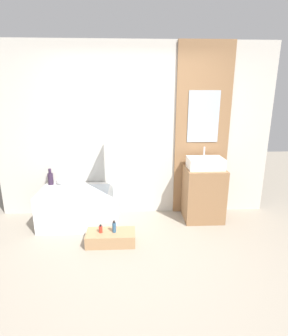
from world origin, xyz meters
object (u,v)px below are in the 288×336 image
object	(u,v)px
wooden_step_bench	(111,238)
vase_tall_dark	(51,178)
vase_round_light	(60,181)
sink	(205,163)
bathtub	(80,206)
bottle_soap_secondary	(114,227)
bottle_soap_primary	(101,229)

from	to	relation	value
wooden_step_bench	vase_tall_dark	world-z (taller)	vase_tall_dark
vase_tall_dark	vase_round_light	xyz separation A→B (m)	(0.14, -0.01, -0.05)
wooden_step_bench	sink	size ratio (longest dim) A/B	1.22
bathtub	wooden_step_bench	bearing A→B (deg)	-49.70
sink	vase_round_light	world-z (taller)	sink
sink	bottle_soap_secondary	world-z (taller)	sink
bathtub	wooden_step_bench	size ratio (longest dim) A/B	1.78
sink	bottle_soap_primary	size ratio (longest dim) A/B	4.85
sink	bottle_soap_primary	xyz separation A→B (m)	(-1.48, -0.66, -0.68)
bathtub	vase_tall_dark	world-z (taller)	vase_tall_dark
bottle_soap_primary	bottle_soap_secondary	size ratio (longest dim) A/B	0.67
bottle_soap_primary	vase_tall_dark	bearing A→B (deg)	134.95
sink	bathtub	bearing A→B (deg)	-177.72
sink	bottle_soap_primary	distance (m)	1.76
bathtub	vase_tall_dark	distance (m)	0.64
bathtub	vase_round_light	world-z (taller)	vase_round_light
bathtub	sink	bearing A→B (deg)	2.28
vase_tall_dark	bottle_soap_primary	distance (m)	1.25
bottle_soap_primary	sink	bearing A→B (deg)	23.88
bottle_soap_primary	bottle_soap_secondary	bearing A→B (deg)	0.00
vase_tall_dark	vase_round_light	size ratio (longest dim) A/B	2.33
vase_round_light	sink	bearing A→B (deg)	-4.38
bottle_soap_secondary	bottle_soap_primary	bearing A→B (deg)	180.00
vase_tall_dark	vase_round_light	bearing A→B (deg)	-5.26
bottle_soap_secondary	vase_tall_dark	bearing A→B (deg)	140.29
vase_tall_dark	bottle_soap_secondary	size ratio (longest dim) A/B	1.60
sink	bottle_soap_secondary	xyz separation A→B (m)	(-1.31, -0.66, -0.66)
vase_round_light	bathtub	bearing A→B (deg)	-36.59
vase_round_light	bottle_soap_primary	bearing A→B (deg)	-49.91
wooden_step_bench	sink	xyz separation A→B (m)	(1.36, 0.66, 0.81)
wooden_step_bench	vase_tall_dark	xyz separation A→B (m)	(-0.96, 0.84, 0.55)
wooden_step_bench	vase_round_light	size ratio (longest dim) A/B	5.84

